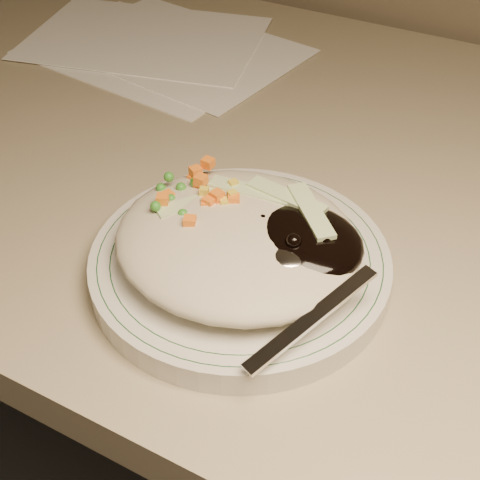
% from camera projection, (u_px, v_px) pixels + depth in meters
% --- Properties ---
extents(desk, '(1.40, 0.70, 0.74)m').
position_uv_depth(desk, '(350.00, 317.00, 0.78)').
color(desk, gray).
rests_on(desk, ground).
extents(plate, '(0.24, 0.24, 0.02)m').
position_uv_depth(plate, '(240.00, 265.00, 0.54)').
color(plate, silver).
rests_on(plate, desk).
extents(plate_rim, '(0.23, 0.23, 0.00)m').
position_uv_depth(plate_rim, '(240.00, 255.00, 0.53)').
color(plate_rim, '#144723').
rests_on(plate_rim, plate).
extents(meal, '(0.21, 0.19, 0.05)m').
position_uv_depth(meal, '(244.00, 237.00, 0.51)').
color(meal, '#BAB097').
rests_on(meal, plate).
extents(papers, '(0.39, 0.29, 0.00)m').
position_uv_depth(papers, '(158.00, 46.00, 0.87)').
color(papers, white).
rests_on(papers, desk).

